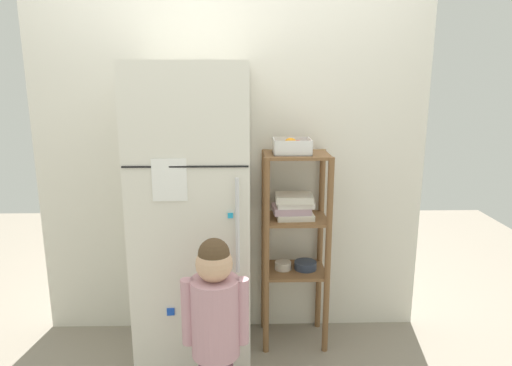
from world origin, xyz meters
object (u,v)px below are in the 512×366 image
Objects in this scene: child_standing at (215,316)px; pantry_shelf_unit at (295,228)px; fruit_bin at (293,147)px; refrigerator at (195,220)px.

pantry_shelf_unit is (0.44, 0.73, 0.17)m from child_standing.
fruit_bin is at bearing -149.11° from pantry_shelf_unit.
child_standing is (0.14, -0.56, -0.28)m from refrigerator.
refrigerator is 7.90× the size of fruit_bin.
refrigerator reaches higher than pantry_shelf_unit.
child_standing is 4.38× the size of fruit_bin.
refrigerator is 1.80× the size of child_standing.
refrigerator is 0.70m from fruit_bin.
child_standing is at bearing -75.85° from refrigerator.
refrigerator is at bearing 104.15° from child_standing.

